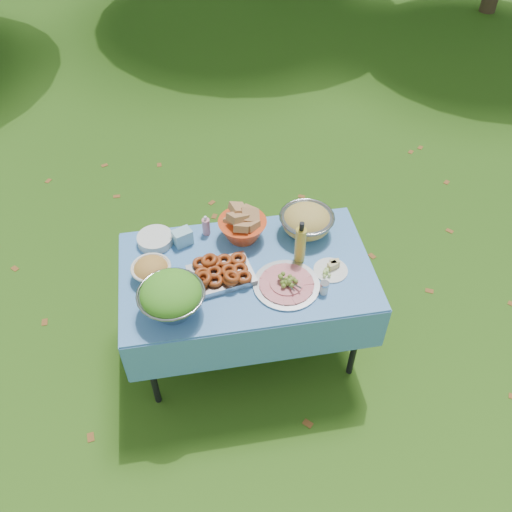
{
  "coord_description": "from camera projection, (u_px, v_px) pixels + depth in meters",
  "views": [
    {
      "loc": [
        -0.3,
        -2.11,
        3.08
      ],
      "look_at": [
        0.06,
        0.0,
        0.86
      ],
      "focal_mm": 38.0,
      "sensor_mm": 36.0,
      "label": 1
    }
  ],
  "objects": [
    {
      "name": "plate_stack",
      "position": [
        155.0,
        239.0,
        3.28
      ],
      "size": [
        0.22,
        0.22,
        0.05
      ],
      "primitive_type": "cylinder",
      "rotation": [
        0.0,
        0.0,
        0.03
      ],
      "color": "silver",
      "rests_on": "picnic_table"
    },
    {
      "name": "fried_tray",
      "position": [
        221.0,
        273.0,
        3.07
      ],
      "size": [
        0.39,
        0.31,
        0.08
      ],
      "primitive_type": "cube",
      "rotation": [
        0.0,
        0.0,
        0.18
      ],
      "color": "#B1B2B6",
      "rests_on": "picnic_table"
    },
    {
      "name": "wipes_box",
      "position": [
        183.0,
        237.0,
        3.26
      ],
      "size": [
        0.13,
        0.11,
        0.1
      ],
      "primitive_type": "cube",
      "rotation": [
        0.0,
        0.0,
        0.38
      ],
      "color": "#8CC5D7",
      "rests_on": "picnic_table"
    },
    {
      "name": "picnic_table",
      "position": [
        247.0,
        310.0,
        3.42
      ],
      "size": [
        1.46,
        0.86,
        0.76
      ],
      "primitive_type": "cube",
      "color": "#83B7FC",
      "rests_on": "ground"
    },
    {
      "name": "pasta_bowl_white",
      "position": [
        151.0,
        270.0,
        3.06
      ],
      "size": [
        0.26,
        0.26,
        0.12
      ],
      "primitive_type": null,
      "rotation": [
        0.0,
        0.0,
        0.23
      ],
      "color": "silver",
      "rests_on": "picnic_table"
    },
    {
      "name": "bread_bowl",
      "position": [
        242.0,
        225.0,
        3.26
      ],
      "size": [
        0.3,
        0.3,
        0.2
      ],
      "primitive_type": null,
      "rotation": [
        0.0,
        0.0,
        -0.02
      ],
      "color": "red",
      "rests_on": "picnic_table"
    },
    {
      "name": "sanitizer_bottle",
      "position": [
        206.0,
        225.0,
        3.31
      ],
      "size": [
        0.06,
        0.06,
        0.14
      ],
      "primitive_type": "cylinder",
      "rotation": [
        0.0,
        0.0,
        0.17
      ],
      "color": "#CF7E8C",
      "rests_on": "picnic_table"
    },
    {
      "name": "shaker",
      "position": [
        324.0,
        288.0,
        2.99
      ],
      "size": [
        0.06,
        0.06,
        0.08
      ],
      "primitive_type": "cylinder",
      "rotation": [
        0.0,
        0.0,
        0.2
      ],
      "color": "silver",
      "rests_on": "picnic_table"
    },
    {
      "name": "cheese_plate",
      "position": [
        331.0,
        268.0,
        3.12
      ],
      "size": [
        0.2,
        0.2,
        0.05
      ],
      "primitive_type": "cylinder",
      "rotation": [
        0.0,
        0.0,
        0.02
      ],
      "color": "silver",
      "rests_on": "picnic_table"
    },
    {
      "name": "pasta_bowl_steel",
      "position": [
        307.0,
        221.0,
        3.31
      ],
      "size": [
        0.4,
        0.4,
        0.18
      ],
      "primitive_type": null,
      "rotation": [
        0.0,
        0.0,
        0.25
      ],
      "color": "gray",
      "rests_on": "picnic_table"
    },
    {
      "name": "charcuterie_platter",
      "position": [
        287.0,
        281.0,
        3.03
      ],
      "size": [
        0.44,
        0.44,
        0.09
      ],
      "primitive_type": "cylinder",
      "rotation": [
        0.0,
        0.0,
        -0.18
      ],
      "color": "#A0A3A7",
      "rests_on": "picnic_table"
    },
    {
      "name": "ground",
      "position": [
        248.0,
        344.0,
        3.69
      ],
      "size": [
        80.0,
        80.0,
        0.0
      ],
      "primitive_type": "plane",
      "color": "#163409",
      "rests_on": "ground"
    },
    {
      "name": "oil_bottle",
      "position": [
        301.0,
        242.0,
        3.09
      ],
      "size": [
        0.09,
        0.09,
        0.29
      ],
      "primitive_type": "cylinder",
      "rotation": [
        0.0,
        0.0,
        -0.41
      ],
      "color": "gold",
      "rests_on": "picnic_table"
    },
    {
      "name": "salad_bowl",
      "position": [
        171.0,
        297.0,
        2.85
      ],
      "size": [
        0.39,
        0.39,
        0.24
      ],
      "primitive_type": null,
      "rotation": [
        0.0,
        0.0,
        0.09
      ],
      "color": "gray",
      "rests_on": "picnic_table"
    }
  ]
}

